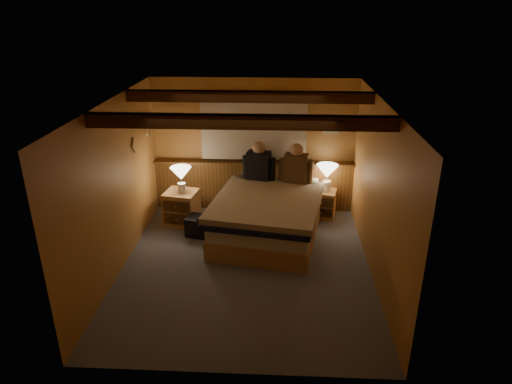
# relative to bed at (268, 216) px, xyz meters

# --- Properties ---
(floor) EXTENTS (4.20, 4.20, 0.00)m
(floor) POSITION_rel_bed_xyz_m (-0.30, -0.94, -0.37)
(floor) COLOR #585B68
(floor) RESTS_ON ground
(ceiling) EXTENTS (4.20, 4.20, 0.00)m
(ceiling) POSITION_rel_bed_xyz_m (-0.30, -0.94, 2.03)
(ceiling) COLOR #E0A654
(ceiling) RESTS_ON wall_back
(wall_back) EXTENTS (3.60, 0.00, 3.60)m
(wall_back) POSITION_rel_bed_xyz_m (-0.30, 1.16, 0.83)
(wall_back) COLOR #B27B40
(wall_back) RESTS_ON floor
(wall_left) EXTENTS (0.00, 4.20, 4.20)m
(wall_left) POSITION_rel_bed_xyz_m (-2.10, -0.94, 0.83)
(wall_left) COLOR #B27B40
(wall_left) RESTS_ON floor
(wall_right) EXTENTS (0.00, 4.20, 4.20)m
(wall_right) POSITION_rel_bed_xyz_m (1.50, -0.94, 0.83)
(wall_right) COLOR #B27B40
(wall_right) RESTS_ON floor
(wall_front) EXTENTS (3.60, 0.00, 3.60)m
(wall_front) POSITION_rel_bed_xyz_m (-0.30, -3.04, 0.83)
(wall_front) COLOR #B27B40
(wall_front) RESTS_ON floor
(wainscot) EXTENTS (3.60, 0.23, 0.94)m
(wainscot) POSITION_rel_bed_xyz_m (-0.30, 1.10, 0.11)
(wainscot) COLOR brown
(wainscot) RESTS_ON wall_back
(curtain_window) EXTENTS (2.18, 0.09, 1.11)m
(curtain_window) POSITION_rel_bed_xyz_m (-0.30, 1.09, 1.15)
(curtain_window) COLOR #4D2B13
(curtain_window) RESTS_ON wall_back
(ceiling_beams) EXTENTS (3.60, 1.65, 0.16)m
(ceiling_beams) POSITION_rel_bed_xyz_m (-0.30, -0.79, 1.94)
(ceiling_beams) COLOR #4D2B13
(ceiling_beams) RESTS_ON ceiling
(coat_rail) EXTENTS (0.05, 0.55, 0.24)m
(coat_rail) POSITION_rel_bed_xyz_m (-2.02, 0.64, 1.30)
(coat_rail) COLOR silver
(coat_rail) RESTS_ON wall_left
(framed_print) EXTENTS (0.30, 0.04, 0.25)m
(framed_print) POSITION_rel_bed_xyz_m (1.05, 1.14, 1.18)
(framed_print) COLOR tan
(framed_print) RESTS_ON wall_back
(bed) EXTENTS (1.93, 2.34, 0.72)m
(bed) POSITION_rel_bed_xyz_m (0.00, 0.00, 0.00)
(bed) COLOR tan
(bed) RESTS_ON floor
(nightstand_left) EXTENTS (0.61, 0.57, 0.59)m
(nightstand_left) POSITION_rel_bed_xyz_m (-1.51, 0.42, -0.08)
(nightstand_left) COLOR tan
(nightstand_left) RESTS_ON floor
(nightstand_right) EXTENTS (0.51, 0.48, 0.49)m
(nightstand_right) POSITION_rel_bed_xyz_m (0.96, 0.84, -0.13)
(nightstand_right) COLOR tan
(nightstand_right) RESTS_ON floor
(lamp_left) EXTENTS (0.35, 0.35, 0.46)m
(lamp_left) POSITION_rel_bed_xyz_m (-1.48, 0.38, 0.54)
(lamp_left) COLOR white
(lamp_left) RESTS_ON nightstand_left
(lamp_right) EXTENTS (0.37, 0.37, 0.49)m
(lamp_right) POSITION_rel_bed_xyz_m (1.00, 0.84, 0.45)
(lamp_right) COLOR white
(lamp_right) RESTS_ON nightstand_right
(person_left) EXTENTS (0.57, 0.31, 0.71)m
(person_left) POSITION_rel_bed_xyz_m (-0.19, 0.78, 0.62)
(person_left) COLOR black
(person_left) RESTS_ON bed
(person_right) EXTENTS (0.58, 0.30, 0.71)m
(person_right) POSITION_rel_bed_xyz_m (0.45, 0.68, 0.62)
(person_right) COLOR #4C351E
(person_right) RESTS_ON bed
(duffel_bag) EXTENTS (0.60, 0.44, 0.39)m
(duffel_bag) POSITION_rel_bed_xyz_m (-1.07, -0.03, -0.20)
(duffel_bag) COLOR black
(duffel_bag) RESTS_ON floor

